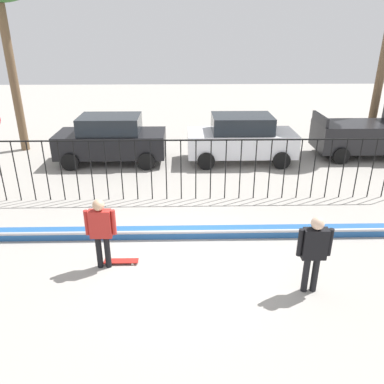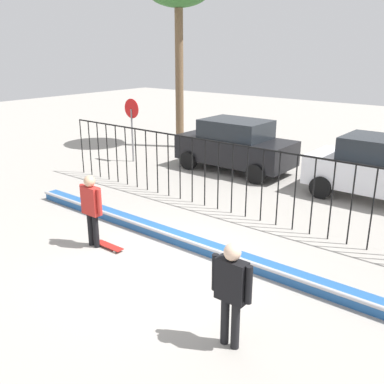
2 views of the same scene
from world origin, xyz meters
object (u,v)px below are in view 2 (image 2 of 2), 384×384
(skateboard, at_px, (109,246))
(stop_sign, at_px, (132,121))
(camera_operator, at_px, (231,286))
(skateboarder, at_px, (91,205))
(parked_car_black, at_px, (235,145))
(parked_car_white, at_px, (383,169))

(skateboard, relative_size, stop_sign, 0.32)
(skateboard, distance_m, camera_operator, 4.35)
(skateboard, xyz_separation_m, camera_operator, (4.09, -1.11, 0.98))
(skateboarder, xyz_separation_m, stop_sign, (-5.00, 6.09, 0.59))
(skateboarder, distance_m, parked_car_black, 7.58)
(skateboard, xyz_separation_m, parked_car_white, (3.82, 7.36, 0.91))
(skateboarder, distance_m, parked_car_white, 8.58)
(parked_car_black, distance_m, parked_car_white, 5.23)
(camera_operator, xyz_separation_m, parked_car_white, (-0.27, 8.46, -0.07))
(parked_car_white, relative_size, stop_sign, 1.72)
(skateboarder, xyz_separation_m, parked_car_black, (-1.05, 7.50, -0.05))
(skateboard, relative_size, camera_operator, 0.46)
(skateboard, xyz_separation_m, parked_car_black, (-1.41, 7.37, 0.91))
(parked_car_black, distance_m, stop_sign, 4.25)
(parked_car_black, bearing_deg, parked_car_white, -3.54)
(skateboard, height_order, parked_car_white, parked_car_white)
(skateboard, height_order, stop_sign, stop_sign)
(parked_car_white, bearing_deg, camera_operator, -83.79)
(skateboarder, distance_m, skateboard, 1.04)
(parked_car_black, relative_size, parked_car_white, 1.00)
(skateboarder, height_order, parked_car_white, parked_car_white)
(camera_operator, bearing_deg, parked_car_white, -54.80)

